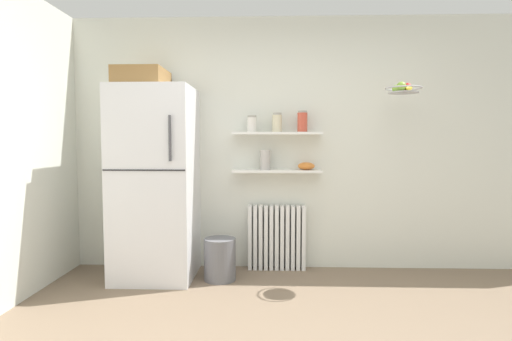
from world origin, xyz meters
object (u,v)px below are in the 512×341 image
Objects in this scene: storage_jar_1 at (277,123)px; trash_bin at (220,259)px; refrigerator at (155,179)px; shelf_bowl at (306,166)px; vase at (265,160)px; storage_jar_0 at (252,124)px; hanging_fruit_basket at (403,89)px; storage_jar_2 at (302,122)px; radiator at (277,237)px.

trash_bin is (-0.55, -0.33, -1.31)m from storage_jar_1.
refrigerator is 11.74× the size of shelf_bowl.
vase is 0.42m from shelf_bowl.
refrigerator is at bearing -170.48° from shelf_bowl.
vase is (0.14, 0.00, -0.36)m from storage_jar_0.
vase is 0.60× the size of hanging_fruit_basket.
vase is 1.47m from hanging_fruit_basket.
shelf_bowl is at bearing 0.00° from vase.
refrigerator is at bearing -166.87° from vase.
refrigerator reaches higher than vase.
storage_jar_1 is 0.90× the size of storage_jar_2.
shelf_bowl is (0.42, 0.00, -0.06)m from vase.
radiator is at bearing 174.23° from shelf_bowl.
storage_jar_2 is 0.99m from hanging_fruit_basket.
trash_bin is (-0.55, -0.36, -0.13)m from radiator.
refrigerator is at bearing -170.20° from storage_jar_2.
storage_jar_0 is 0.78× the size of storage_jar_2.
vase is 1.17× the size of shelf_bowl.
refrigerator is 1.51m from shelf_bowl.
hanging_fruit_basket is at bearing 1.34° from trash_bin.
storage_jar_2 is at bearing 180.00° from shelf_bowl.
storage_jar_1 is 0.25m from storage_jar_2.
trash_bin is (-0.84, -0.33, -0.88)m from shelf_bowl.
shelf_bowl is 1.26m from trash_bin.
radiator is 2.00× the size of hanging_fruit_basket.
storage_jar_2 is (0.25, 0.00, 0.01)m from storage_jar_1.
radiator reaches higher than trash_bin.
hanging_fruit_basket is (0.91, -0.29, 0.29)m from storage_jar_2.
refrigerator is 1.57m from storage_jar_2.
shelf_bowl is (0.30, -0.03, 0.74)m from radiator.
storage_jar_1 reaches higher than trash_bin.
storage_jar_1 is at bearing -90.00° from radiator.
shelf_bowl is at bearing 21.12° from trash_bin.
storage_jar_2 reaches higher than storage_jar_1.
refrigerator is 6.04× the size of hanging_fruit_basket.
hanging_fruit_basket is (2.34, -0.04, 0.85)m from refrigerator.
refrigerator is 12.04× the size of storage_jar_0.
vase is at bearing 167.40° from hanging_fruit_basket.
refrigerator reaches higher than shelf_bowl.
radiator is 3.89× the size of shelf_bowl.
trash_bin is (-0.29, -0.33, -1.30)m from storage_jar_0.
hanging_fruit_basket is at bearing -12.60° from vase.
refrigerator is at bearing -166.77° from radiator.
refrigerator is 10.46× the size of storage_jar_1.
radiator is at bearing 173.27° from storage_jar_2.
trash_bin is 1.20× the size of hanging_fruit_basket.
refrigerator is at bearing -165.04° from storage_jar_0.
storage_jar_1 is 1.46m from trash_bin.
storage_jar_1 is at bearing 0.00° from vase.
storage_jar_2 is 0.45m from shelf_bowl.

